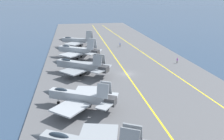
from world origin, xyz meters
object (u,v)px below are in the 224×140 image
at_px(parked_jet_second, 79,97).
at_px(parked_jet_fifth, 77,40).
at_px(crew_blue_vest, 120,45).
at_px(parked_jet_fourth, 77,50).
at_px(crew_purple_vest, 177,60).
at_px(parked_jet_third, 79,65).

height_order(parked_jet_second, parked_jet_fifth, parked_jet_fifth).
bearing_deg(parked_jet_second, crew_blue_vest, -19.96).
relative_size(parked_jet_fourth, crew_purple_vest, 9.30).
distance_m(parked_jet_fourth, parked_jet_fifth, 16.89).
relative_size(parked_jet_fifth, crew_blue_vest, 9.30).
bearing_deg(parked_jet_second, crew_purple_vest, -51.48).
relative_size(parked_jet_second, parked_jet_third, 0.92).
distance_m(parked_jet_third, crew_blue_vest, 35.65).
bearing_deg(parked_jet_third, crew_purple_vest, -79.63).
bearing_deg(parked_jet_second, parked_jet_fourth, -1.12).
relative_size(parked_jet_fourth, parked_jet_fifth, 1.05).
distance_m(parked_jet_second, crew_blue_vest, 53.52).
height_order(parked_jet_second, crew_purple_vest, parked_jet_second).
xyz_separation_m(parked_jet_fourth, parked_jet_fifth, (16.88, -0.66, -0.03)).
height_order(parked_jet_third, crew_blue_vest, parked_jet_third).
xyz_separation_m(parked_jet_second, parked_jet_fifth, (52.65, -1.36, 0.50)).
xyz_separation_m(parked_jet_third, crew_purple_vest, (5.52, -30.16, -1.52)).
distance_m(parked_jet_second, parked_jet_fourth, 35.78).
relative_size(parked_jet_third, parked_jet_fifth, 1.06).
distance_m(parked_jet_fourth, crew_blue_vest, 22.86).
bearing_deg(crew_blue_vest, crew_purple_vest, -153.42).
bearing_deg(parked_jet_fifth, parked_jet_second, 178.52).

